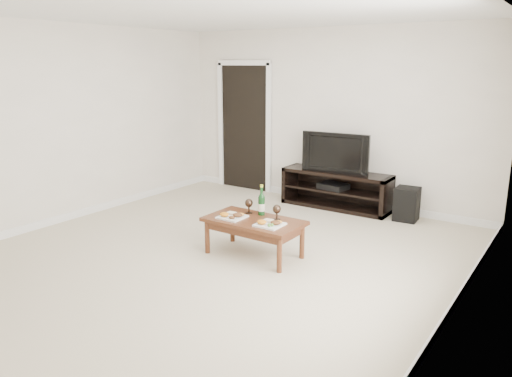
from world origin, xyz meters
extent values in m
plane|color=beige|center=(0.00, 0.00, 0.00)|extent=(5.50, 5.50, 0.00)
cube|color=beige|center=(0.00, 2.77, 1.30)|extent=(5.00, 0.04, 2.60)
cube|color=white|center=(0.00, 0.00, 2.62)|extent=(5.00, 5.50, 0.04)
cube|color=black|center=(-1.55, 2.73, 1.02)|extent=(0.90, 0.02, 2.05)
cube|color=black|center=(0.27, 2.50, 0.28)|extent=(1.61, 0.45, 0.55)
imported|color=black|center=(0.27, 2.50, 0.84)|extent=(1.01, 0.20, 0.58)
cube|color=black|center=(0.23, 2.48, 0.33)|extent=(0.44, 0.35, 0.08)
cube|color=black|center=(1.33, 2.48, 0.23)|extent=(0.32, 0.32, 0.46)
cube|color=#562E18|center=(0.34, 0.25, 0.21)|extent=(1.08, 0.60, 0.42)
cube|color=white|center=(0.11, 0.16, 0.45)|extent=(0.27, 0.27, 0.07)
cube|color=white|center=(0.60, 0.17, 0.45)|extent=(0.27, 0.27, 0.07)
cylinder|color=#0F3714|center=(0.31, 0.44, 0.59)|extent=(0.07, 0.07, 0.35)
camera|label=1|loc=(3.28, -4.05, 2.08)|focal=35.00mm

